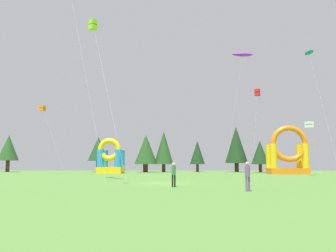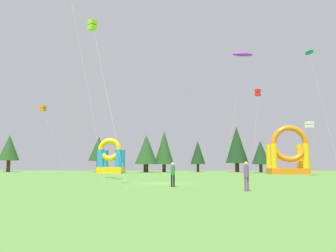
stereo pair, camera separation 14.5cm
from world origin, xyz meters
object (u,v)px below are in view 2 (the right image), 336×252
(person_far_side, at_px, (246,174))
(person_near_camera, at_px, (173,172))
(inflatable_orange_dome, at_px, (111,161))
(kite_orange_box, at_px, (43,108))
(kite_purple_parafoil, at_px, (243,54))
(kite_lime_box, at_px, (93,26))
(kite_teal_parafoil, at_px, (309,52))
(kite_red_box, at_px, (258,93))
(kite_white_box, at_px, (309,125))
(inflatable_blue_arch, at_px, (288,156))

(person_far_side, relative_size, person_near_camera, 1.02)
(person_far_side, bearing_deg, inflatable_orange_dome, 100.59)
(kite_orange_box, xyz_separation_m, person_near_camera, (22.66, -31.52, -9.93))
(kite_purple_parafoil, relative_size, inflatable_orange_dome, 3.26)
(kite_purple_parafoil, xyz_separation_m, person_far_side, (-6.43, -35.71, -18.96))
(kite_lime_box, bearing_deg, person_far_side, -21.32)
(kite_teal_parafoil, relative_size, person_far_side, 10.32)
(kite_red_box, distance_m, kite_orange_box, 37.37)
(kite_orange_box, height_order, person_far_side, kite_orange_box)
(kite_purple_parafoil, xyz_separation_m, kite_lime_box, (-17.33, -31.45, -7.59))
(kite_red_box, bearing_deg, inflatable_orange_dome, 177.09)
(inflatable_orange_dome, bearing_deg, kite_teal_parafoil, -19.48)
(kite_white_box, bearing_deg, person_near_camera, -127.59)
(person_near_camera, bearing_deg, kite_white_box, -142.20)
(kite_lime_box, xyz_separation_m, inflatable_orange_dome, (-5.83, 36.97, -10.17))
(kite_purple_parafoil, distance_m, person_near_camera, 38.63)
(kite_white_box, relative_size, inflatable_blue_arch, 0.96)
(person_near_camera, height_order, inflatable_orange_dome, inflatable_orange_dome)
(kite_red_box, bearing_deg, kite_lime_box, -120.00)
(kite_lime_box, xyz_separation_m, person_near_camera, (6.28, -0.33, -11.39))
(kite_red_box, relative_size, person_far_side, 8.25)
(person_near_camera, bearing_deg, kite_purple_parafoil, -123.77)
(kite_purple_parafoil, distance_m, inflatable_orange_dome, 29.70)
(kite_orange_box, relative_size, inflatable_orange_dome, 1.81)
(kite_orange_box, height_order, kite_teal_parafoil, kite_teal_parafoil)
(inflatable_blue_arch, bearing_deg, person_far_side, -110.43)
(kite_white_box, xyz_separation_m, person_far_side, (-14.40, -28.63, -6.21))
(kite_lime_box, relative_size, person_far_side, 7.11)
(kite_red_box, relative_size, inflatable_blue_arch, 1.86)
(kite_teal_parafoil, xyz_separation_m, inflatable_blue_arch, (-1.56, 7.08, -15.31))
(kite_purple_parafoil, bearing_deg, inflatable_blue_arch, 9.68)
(kite_white_box, bearing_deg, person_far_side, -116.70)
(person_far_side, bearing_deg, kite_red_box, 64.88)
(kite_lime_box, distance_m, inflatable_blue_arch, 42.03)
(kite_white_box, height_order, person_near_camera, kite_white_box)
(kite_lime_box, relative_size, kite_teal_parafoil, 0.69)
(kite_orange_box, xyz_separation_m, inflatable_blue_arch, (41.05, 1.52, -7.95))
(kite_white_box, relative_size, person_far_side, 4.27)
(inflatable_orange_dome, bearing_deg, person_near_camera, -72.02)
(kite_white_box, xyz_separation_m, person_near_camera, (-19.02, -24.70, -6.24))
(kite_white_box, bearing_deg, kite_orange_box, 170.71)
(kite_teal_parafoil, distance_m, person_far_side, 37.76)
(kite_red_box, height_order, person_near_camera, kite_red_box)
(inflatable_orange_dome, bearing_deg, kite_lime_box, -81.04)
(kite_purple_parafoil, relative_size, kite_lime_box, 1.59)
(inflatable_blue_arch, bearing_deg, kite_white_box, -85.68)
(kite_teal_parafoil, bearing_deg, kite_white_box, -126.47)
(kite_purple_parafoil, height_order, kite_lime_box, kite_purple_parafoil)
(kite_red_box, xyz_separation_m, person_near_camera, (-14.29, -35.96, -13.29))
(kite_white_box, relative_size, inflatable_orange_dome, 1.23)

